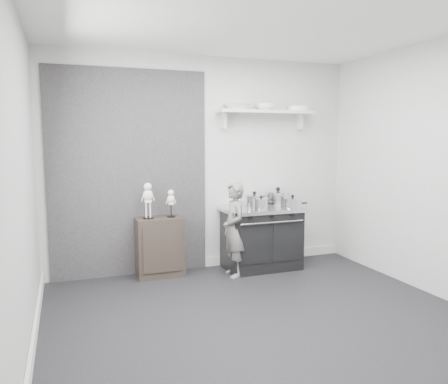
% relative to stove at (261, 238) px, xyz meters
% --- Properties ---
extents(ground, '(4.00, 4.00, 0.00)m').
position_rel_stove_xyz_m(ground, '(-0.67, -1.48, -0.40)').
color(ground, black).
rests_on(ground, ground).
extents(room_shell, '(4.02, 3.62, 2.71)m').
position_rel_stove_xyz_m(room_shell, '(-0.76, -1.33, 1.24)').
color(room_shell, '#B2B2AF').
rests_on(room_shell, ground).
extents(wall_shelf, '(1.30, 0.26, 0.24)m').
position_rel_stove_xyz_m(wall_shelf, '(0.13, 0.20, 1.61)').
color(wall_shelf, silver).
rests_on(wall_shelf, room_shell).
extents(stove, '(1.00, 0.62, 0.80)m').
position_rel_stove_xyz_m(stove, '(0.00, 0.00, 0.00)').
color(stove, black).
rests_on(stove, ground).
extents(side_cabinet, '(0.56, 0.32, 0.72)m').
position_rel_stove_xyz_m(side_cabinet, '(-1.30, 0.13, -0.04)').
color(side_cabinet, black).
rests_on(side_cabinet, ground).
extents(child, '(0.29, 0.43, 1.15)m').
position_rel_stove_xyz_m(child, '(-0.45, -0.18, 0.17)').
color(child, slate).
rests_on(child, ground).
extents(pot_back_left, '(0.36, 0.27, 0.20)m').
position_rel_stove_xyz_m(pot_back_left, '(-0.05, 0.11, 0.47)').
color(pot_back_left, silver).
rests_on(pot_back_left, stove).
extents(pot_back_right, '(0.42, 0.33, 0.24)m').
position_rel_stove_xyz_m(pot_back_right, '(0.27, 0.09, 0.49)').
color(pot_back_right, silver).
rests_on(pot_back_right, stove).
extents(pot_front_right, '(0.33, 0.24, 0.17)m').
position_rel_stove_xyz_m(pot_front_right, '(0.33, -0.20, 0.46)').
color(pot_front_right, silver).
rests_on(pot_front_right, stove).
extents(pot_front_center, '(0.28, 0.20, 0.17)m').
position_rel_stove_xyz_m(pot_front_center, '(-0.07, -0.14, 0.47)').
color(pot_front_center, silver).
rests_on(pot_front_center, stove).
extents(skeleton_full, '(0.14, 0.09, 0.50)m').
position_rel_stove_xyz_m(skeleton_full, '(-1.43, 0.13, 0.57)').
color(skeleton_full, white).
rests_on(skeleton_full, side_cabinet).
extents(skeleton_torso, '(0.11, 0.07, 0.39)m').
position_rel_stove_xyz_m(skeleton_torso, '(-1.15, 0.13, 0.51)').
color(skeleton_torso, white).
rests_on(skeleton_torso, side_cabinet).
extents(bowl_large, '(0.33, 0.33, 0.08)m').
position_rel_stove_xyz_m(bowl_large, '(-0.26, 0.19, 1.68)').
color(bowl_large, white).
rests_on(bowl_large, wall_shelf).
extents(bowl_small, '(0.25, 0.25, 0.08)m').
position_rel_stove_xyz_m(bowl_small, '(0.12, 0.19, 1.68)').
color(bowl_small, white).
rests_on(bowl_small, wall_shelf).
extents(plate_stack, '(0.27, 0.27, 0.06)m').
position_rel_stove_xyz_m(plate_stack, '(0.61, 0.19, 1.67)').
color(plate_stack, white).
rests_on(plate_stack, wall_shelf).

